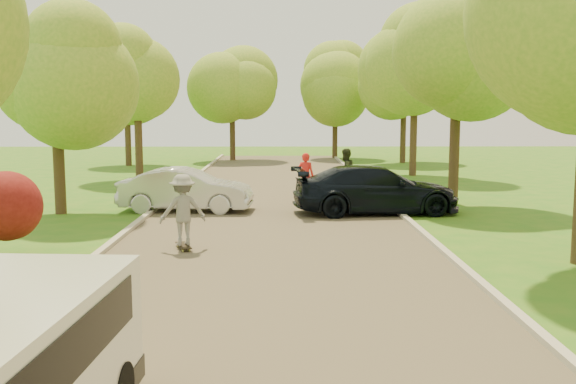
{
  "coord_description": "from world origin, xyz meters",
  "views": [
    {
      "loc": [
        0.18,
        -8.8,
        3.39
      ],
      "look_at": [
        0.38,
        7.37,
        1.3
      ],
      "focal_mm": 40.0,
      "sensor_mm": 36.0,
      "label": 1
    }
  ],
  "objects_px": {
    "longboard": "(183,246)",
    "skateboarder": "(183,210)",
    "person_olive": "(345,171)",
    "person_striped": "(306,176)",
    "silver_sedan": "(186,190)",
    "dark_sedan": "(376,190)"
  },
  "relations": [
    {
      "from": "longboard",
      "to": "skateboarder",
      "type": "relative_size",
      "value": 0.53
    },
    {
      "from": "skateboarder",
      "to": "person_olive",
      "type": "bearing_deg",
      "value": -135.29
    },
    {
      "from": "skateboarder",
      "to": "longboard",
      "type": "bearing_deg",
      "value": 84.73
    },
    {
      "from": "skateboarder",
      "to": "person_striped",
      "type": "distance_m",
      "value": 9.4
    },
    {
      "from": "person_striped",
      "to": "person_olive",
      "type": "distance_m",
      "value": 2.15
    },
    {
      "from": "silver_sedan",
      "to": "dark_sedan",
      "type": "relative_size",
      "value": 0.81
    },
    {
      "from": "person_olive",
      "to": "silver_sedan",
      "type": "bearing_deg",
      "value": -3.51
    },
    {
      "from": "silver_sedan",
      "to": "longboard",
      "type": "distance_m",
      "value": 5.98
    },
    {
      "from": "dark_sedan",
      "to": "person_olive",
      "type": "bearing_deg",
      "value": 0.43
    },
    {
      "from": "silver_sedan",
      "to": "skateboarder",
      "type": "bearing_deg",
      "value": -168.27
    },
    {
      "from": "skateboarder",
      "to": "person_olive",
      "type": "distance_m",
      "value": 11.33
    },
    {
      "from": "silver_sedan",
      "to": "skateboarder",
      "type": "height_order",
      "value": "skateboarder"
    },
    {
      "from": "person_olive",
      "to": "longboard",
      "type": "bearing_deg",
      "value": 23.78
    },
    {
      "from": "skateboarder",
      "to": "person_striped",
      "type": "relative_size",
      "value": 0.98
    },
    {
      "from": "person_striped",
      "to": "person_olive",
      "type": "relative_size",
      "value": 0.96
    },
    {
      "from": "person_striped",
      "to": "longboard",
      "type": "bearing_deg",
      "value": 88.93
    },
    {
      "from": "silver_sedan",
      "to": "person_olive",
      "type": "distance_m",
      "value": 7.18
    },
    {
      "from": "silver_sedan",
      "to": "dark_sedan",
      "type": "distance_m",
      "value": 6.29
    },
    {
      "from": "dark_sedan",
      "to": "longboard",
      "type": "relative_size",
      "value": 5.89
    },
    {
      "from": "longboard",
      "to": "person_olive",
      "type": "distance_m",
      "value": 11.36
    },
    {
      "from": "longboard",
      "to": "skateboarder",
      "type": "height_order",
      "value": "skateboarder"
    },
    {
      "from": "person_olive",
      "to": "skateboarder",
      "type": "bearing_deg",
      "value": 23.78
    }
  ]
}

